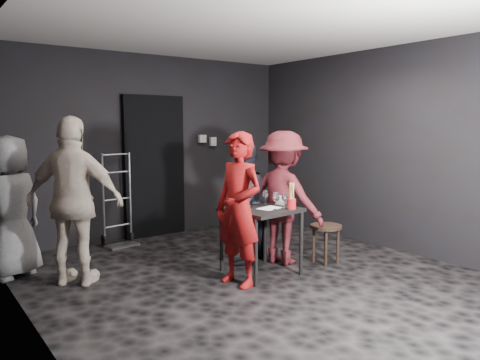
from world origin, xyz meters
TOP-DOWN VIEW (x-y plane):
  - floor at (0.00, 0.00)m, footprint 4.50×5.00m
  - ceiling at (0.00, 0.00)m, footprint 4.50×5.00m
  - wall_back at (0.00, 2.50)m, footprint 4.50×0.04m
  - wall_left at (-2.25, 0.00)m, footprint 0.04×5.00m
  - wall_right at (2.25, 0.00)m, footprint 0.04×5.00m
  - doorway at (0.00, 2.44)m, footprint 0.95×0.10m
  - wallbox_upper at (0.85, 2.45)m, footprint 0.12×0.06m
  - wallbox_lower at (1.05, 2.45)m, footprint 0.10×0.06m
  - hand_truck at (-0.67, 2.19)m, footprint 0.43×0.36m
  - tasting_table at (0.16, 0.07)m, footprint 0.72×0.72m
  - stool at (1.05, -0.09)m, footprint 0.38×0.38m
  - server_red at (-0.26, -0.08)m, footprint 0.51×0.69m
  - woman_black at (0.24, 0.53)m, footprint 0.79×0.64m
  - man_maroon at (0.64, 0.24)m, footprint 0.79×1.20m
  - bystander_cream at (-1.63, 0.92)m, footprint 1.29×1.26m
  - bystander_grey at (-2.13, 1.58)m, footprint 0.90×0.73m
  - tasting_mat at (0.22, -0.01)m, footprint 0.30×0.24m
  - wine_glass_a at (-0.08, 0.01)m, footprint 0.10×0.10m
  - wine_glass_b at (-0.10, 0.10)m, footprint 0.08×0.08m
  - wine_glass_c at (0.09, 0.18)m, footprint 0.11×0.11m
  - wine_glass_d at (0.22, -0.13)m, footprint 0.10×0.10m
  - wine_glass_e at (0.35, -0.12)m, footprint 0.07×0.07m
  - wine_glass_f at (0.30, 0.17)m, footprint 0.08×0.08m
  - wine_bottle at (-0.14, 0.15)m, footprint 0.07×0.07m
  - breadstick_cup at (0.40, -0.17)m, footprint 0.10×0.10m
  - reserved_card at (0.46, 0.08)m, footprint 0.09×0.14m

SIDE VIEW (x-z plane):
  - floor at x=0.00m, z-range -0.01..0.01m
  - hand_truck at x=-0.67m, z-range -0.41..0.87m
  - stool at x=1.05m, z-range 0.15..0.62m
  - tasting_table at x=0.16m, z-range 0.28..1.03m
  - woman_black at x=0.24m, z-range 0.00..1.43m
  - tasting_mat at x=0.22m, z-range 0.75..0.75m
  - reserved_card at x=0.46m, z-range 0.75..0.86m
  - bystander_grey at x=-2.13m, z-range 0.00..1.63m
  - wine_glass_e at x=0.35m, z-range 0.75..0.93m
  - wine_glass_f at x=0.30m, z-range 0.75..0.94m
  - wine_glass_b at x=-0.10m, z-range 0.75..0.94m
  - wine_glass_a at x=-0.08m, z-range 0.75..0.96m
  - man_maroon at x=0.64m, z-range 0.00..1.71m
  - wine_glass_d at x=0.22m, z-range 0.75..0.96m
  - wine_bottle at x=-0.14m, z-range 0.72..0.99m
  - wine_glass_c at x=0.09m, z-range 0.75..0.97m
  - server_red at x=-0.26m, z-range 0.00..1.72m
  - breadstick_cup at x=0.40m, z-range 0.73..1.05m
  - bystander_cream at x=-1.63m, z-range 0.00..2.08m
  - doorway at x=0.00m, z-range 0.00..2.10m
  - wall_back at x=0.00m, z-range 0.00..2.70m
  - wall_left at x=-2.25m, z-range 0.00..2.70m
  - wall_right at x=2.25m, z-range 0.00..2.70m
  - wallbox_lower at x=1.05m, z-range 1.33..1.47m
  - wallbox_upper at x=0.85m, z-range 1.39..1.51m
  - ceiling at x=0.00m, z-range 2.69..2.71m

